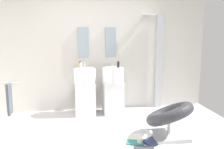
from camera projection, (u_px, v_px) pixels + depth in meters
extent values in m
cube|color=silver|center=(108.00, 141.00, 3.80)|extent=(4.80, 3.60, 0.04)
cube|color=beige|center=(97.00, 50.00, 5.17)|extent=(4.80, 0.10, 2.60)
cube|color=white|center=(85.00, 99.00, 4.92)|extent=(0.40, 0.40, 0.66)
cylinder|color=white|center=(85.00, 76.00, 4.84)|extent=(0.44, 0.44, 0.29)
cylinder|color=#B7BABF|center=(84.00, 65.00, 4.92)|extent=(0.02, 0.02, 0.10)
cube|color=white|center=(113.00, 98.00, 5.01)|extent=(0.40, 0.40, 0.66)
cylinder|color=white|center=(113.00, 75.00, 4.93)|extent=(0.44, 0.44, 0.29)
cylinder|color=#B7BABF|center=(112.00, 65.00, 5.01)|extent=(0.02, 0.02, 0.10)
cube|color=#8C9EA8|center=(83.00, 42.00, 5.03)|extent=(0.22, 0.03, 0.62)
cube|color=#8C9EA8|center=(111.00, 42.00, 5.12)|extent=(0.22, 0.03, 0.62)
cube|color=#B7BABF|center=(159.00, 62.00, 5.32)|extent=(0.14, 0.08, 2.05)
cylinder|color=#B7BABF|center=(154.00, 15.00, 5.09)|extent=(0.30, 0.02, 0.02)
cylinder|color=#B7BABF|center=(148.00, 15.00, 5.04)|extent=(0.24, 0.24, 0.02)
cube|color=#B7BABF|center=(169.00, 136.00, 3.90)|extent=(0.56, 0.50, 0.06)
cylinder|color=#B7BABF|center=(169.00, 126.00, 3.87)|extent=(0.05, 0.05, 0.34)
torus|color=#333338|center=(169.00, 114.00, 3.83)|extent=(1.10, 1.10, 0.49)
cylinder|color=#B7BABF|center=(8.00, 83.00, 3.72)|extent=(0.36, 0.02, 0.02)
cube|color=#4C515B|center=(9.00, 99.00, 3.77)|extent=(0.04, 0.22, 0.50)
cube|color=white|center=(139.00, 145.00, 3.64)|extent=(1.11, 0.76, 0.01)
cube|color=teal|center=(135.00, 142.00, 3.68)|extent=(0.30, 0.23, 0.02)
cube|color=navy|center=(152.00, 141.00, 3.69)|extent=(0.34, 0.32, 0.04)
cube|color=#38383D|center=(144.00, 149.00, 3.46)|extent=(0.31, 0.23, 0.03)
cylinder|color=white|center=(140.00, 141.00, 3.66)|extent=(0.08, 0.08, 0.08)
cylinder|color=silver|center=(80.00, 65.00, 4.90)|extent=(0.05, 0.05, 0.12)
cylinder|color=black|center=(80.00, 62.00, 4.89)|extent=(0.03, 0.03, 0.02)
cylinder|color=black|center=(118.00, 65.00, 4.94)|extent=(0.05, 0.05, 0.11)
cylinder|color=black|center=(118.00, 61.00, 4.93)|extent=(0.03, 0.03, 0.02)
cylinder|color=#C68C38|center=(79.00, 65.00, 4.84)|extent=(0.04, 0.04, 0.12)
cylinder|color=black|center=(79.00, 62.00, 4.83)|extent=(0.02, 0.02, 0.02)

